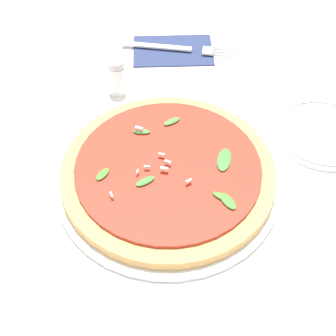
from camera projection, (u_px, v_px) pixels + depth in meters
The scene contains 6 objects.
ground_plane at pixel (156, 174), 0.72m from camera, with size 6.00×6.00×0.00m, color silver.
pizza_arugula_main at pixel (168, 174), 0.70m from camera, with size 0.34×0.34×0.05m.
napkin at pixel (173, 50), 0.92m from camera, with size 0.16×0.11×0.01m.
fork at pixel (177, 48), 0.92m from camera, with size 0.22×0.07×0.00m.
side_plate_white at pixel (323, 132), 0.77m from camera, with size 0.16×0.16×0.02m.
shaker_pepper at pixel (117, 77), 0.82m from camera, with size 0.03×0.03×0.07m.
Camera 1 is at (-0.02, -0.46, 0.55)m, focal length 50.00 mm.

